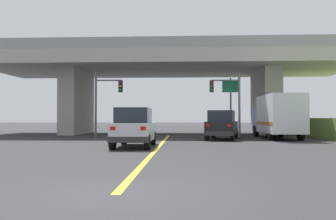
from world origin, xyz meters
The scene contains 9 objects.
ground centered at (0.00, 25.73, 0.00)m, with size 160.00×160.00×0.00m, color #2B2B2D.
overpass_bridge centered at (0.00, 25.73, 5.74)m, with size 33.30×10.85×7.93m.
lane_divider_stripe centered at (0.00, 11.58, 0.00)m, with size 0.20×23.16×0.01m, color yellow.
suv_lead centered at (-1.25, 11.16, 1.01)m, with size 1.92×4.33×2.02m.
suv_crossing centered at (3.97, 17.72, 1.01)m, with size 2.76×4.60×2.02m.
box_truck centered at (8.12, 18.91, 1.64)m, with size 2.33×7.09×3.12m.
traffic_signal_nearside centered at (4.96, 21.59, 3.28)m, with size 2.48×0.36×5.18m.
traffic_signal_farside centered at (-5.05, 20.87, 3.26)m, with size 2.26×0.36×5.23m.
highway_sign centered at (5.19, 22.30, 3.52)m, with size 1.44×0.17×4.83m.
Camera 1 is at (1.35, -6.79, 1.51)m, focal length 37.25 mm.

